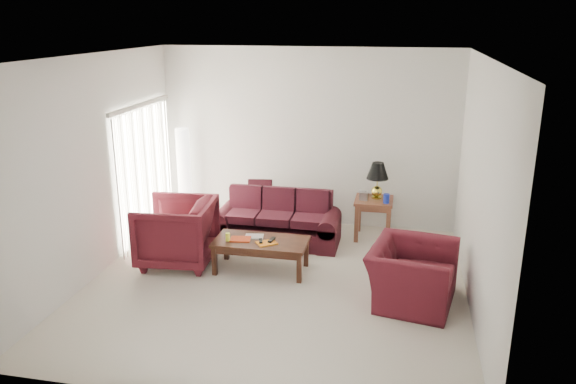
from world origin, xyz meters
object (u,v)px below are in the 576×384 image
object	(u,v)px
end_table	(373,218)
floor_lamp	(184,174)
armchair_left	(176,232)
coffee_table	(261,255)
armchair_right	(412,274)
sofa	(277,218)

from	to	relation	value
end_table	floor_lamp	xyz separation A→B (m)	(-3.31, 0.21, 0.50)
end_table	armchair_left	distance (m)	3.16
end_table	coffee_table	xyz separation A→B (m)	(-1.47, -1.58, -0.10)
coffee_table	armchair_right	bearing A→B (deg)	-12.65
sofa	armchair_right	xyz separation A→B (m)	(2.09, -1.56, -0.03)
armchair_right	armchair_left	bearing A→B (deg)	92.30
armchair_left	end_table	bearing A→B (deg)	114.93
armchair_right	coffee_table	xyz separation A→B (m)	(-2.08, 0.50, -0.14)
sofa	coffee_table	bearing A→B (deg)	-90.50
sofa	floor_lamp	distance (m)	2.01
sofa	floor_lamp	size ratio (longest dim) A/B	1.19
sofa	end_table	world-z (taller)	sofa
armchair_left	armchair_right	size ratio (longest dim) A/B	0.92
armchair_right	coffee_table	size ratio (longest dim) A/B	0.87
floor_lamp	armchair_right	distance (m)	4.55
end_table	floor_lamp	bearing A→B (deg)	176.35
armchair_left	coffee_table	xyz separation A→B (m)	(1.26, -0.00, -0.25)
armchair_left	armchair_right	world-z (taller)	armchair_left
sofa	armchair_right	distance (m)	2.61
floor_lamp	armchair_left	world-z (taller)	floor_lamp
sofa	end_table	distance (m)	1.58
floor_lamp	armchair_right	xyz separation A→B (m)	(3.91, -2.29, -0.46)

